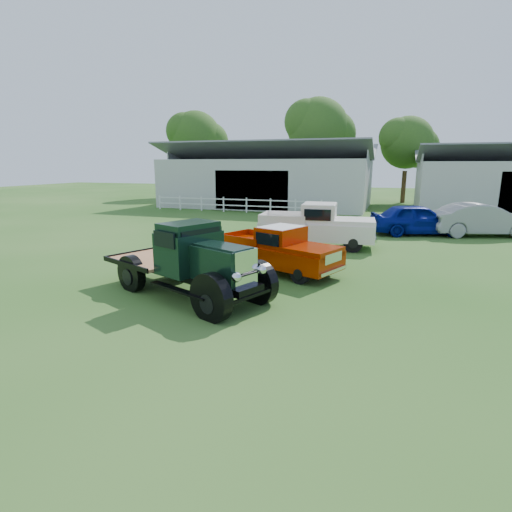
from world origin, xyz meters
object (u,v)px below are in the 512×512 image
(red_pickup, at_px, (279,249))
(misc_car_blue, at_px, (417,219))
(vintage_flatbed, at_px, (187,259))
(white_pickup, at_px, (317,226))
(misc_car_grey, at_px, (481,220))

(red_pickup, height_order, misc_car_blue, misc_car_blue)
(vintage_flatbed, xyz_separation_m, white_pickup, (2.28, 8.32, -0.09))
(misc_car_blue, bearing_deg, misc_car_grey, -94.50)
(misc_car_grey, bearing_deg, vintage_flatbed, 126.85)
(misc_car_blue, bearing_deg, red_pickup, 135.88)
(misc_car_blue, bearing_deg, vintage_flatbed, 135.57)
(red_pickup, distance_m, white_pickup, 4.95)
(misc_car_blue, bearing_deg, white_pickup, 120.29)
(white_pickup, bearing_deg, vintage_flatbed, -110.00)
(vintage_flatbed, relative_size, misc_car_blue, 1.11)
(red_pickup, bearing_deg, white_pickup, 106.98)
(white_pickup, bearing_deg, red_pickup, -99.92)
(white_pickup, relative_size, misc_car_grey, 1.03)
(red_pickup, height_order, white_pickup, white_pickup)
(vintage_flatbed, xyz_separation_m, misc_car_blue, (6.92, 13.35, -0.25))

